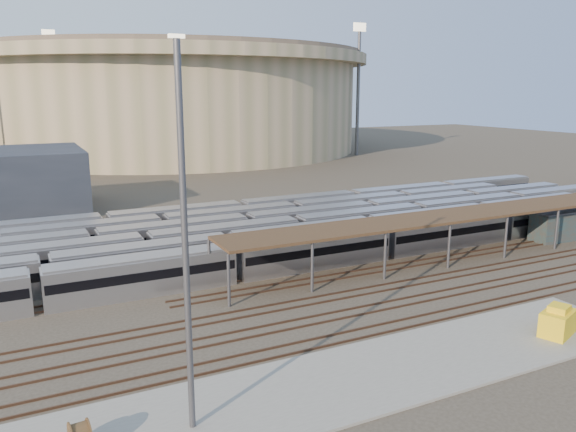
# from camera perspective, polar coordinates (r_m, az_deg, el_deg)

# --- Properties ---
(ground) EXTENTS (420.00, 420.00, 0.00)m
(ground) POSITION_cam_1_polar(r_m,az_deg,el_deg) (53.96, 2.58, -8.23)
(ground) COLOR #383026
(ground) RESTS_ON ground
(apron) EXTENTS (50.00, 9.00, 0.20)m
(apron) POSITION_cam_1_polar(r_m,az_deg,el_deg) (39.88, 6.84, -16.09)
(apron) COLOR gray
(apron) RESTS_ON ground
(subway_trains) EXTENTS (126.84, 23.90, 3.60)m
(subway_trains) POSITION_cam_1_polar(r_m,az_deg,el_deg) (69.18, -5.34, -1.99)
(subway_trains) COLOR #ACACB0
(subway_trains) RESTS_ON ground
(inspection_shed) EXTENTS (60.30, 6.00, 5.30)m
(inspection_shed) POSITION_cam_1_polar(r_m,az_deg,el_deg) (68.37, 17.32, 0.05)
(inspection_shed) COLOR #504F54
(inspection_shed) RESTS_ON ground
(empty_tracks) EXTENTS (170.00, 9.62, 0.18)m
(empty_tracks) POSITION_cam_1_polar(r_m,az_deg,el_deg) (49.93, 5.39, -9.94)
(empty_tracks) COLOR #4C3323
(empty_tracks) RESTS_ON ground
(stadium) EXTENTS (124.00, 124.00, 32.50)m
(stadium) POSITION_cam_1_polar(r_m,az_deg,el_deg) (190.65, -11.49, 11.57)
(stadium) COLOR tan
(stadium) RESTS_ON ground
(floodlight_2) EXTENTS (4.00, 1.00, 38.40)m
(floodlight_2) POSITION_cam_1_polar(r_m,az_deg,el_deg) (172.31, 7.14, 13.02)
(floodlight_2) COLOR #504F54
(floodlight_2) RESTS_ON ground
(floodlight_3) EXTENTS (4.00, 1.00, 38.40)m
(floodlight_3) POSITION_cam_1_polar(r_m,az_deg,el_deg) (204.62, -22.77, 12.08)
(floodlight_3) COLOR #504F54
(floodlight_3) RESTS_ON ground
(yard_light_pole) EXTENTS (0.81, 0.36, 21.74)m
(yard_light_pole) POSITION_cam_1_polar(r_m,az_deg,el_deg) (30.65, -10.41, -2.81)
(yard_light_pole) COLOR #504F54
(yard_light_pole) RESTS_ON apron
(yellow_equipment) EXTENTS (3.66, 2.97, 1.98)m
(yellow_equipment) POSITION_cam_1_polar(r_m,az_deg,el_deg) (50.10, 25.70, -9.76)
(yellow_equipment) COLOR yellow
(yellow_equipment) RESTS_ON apron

